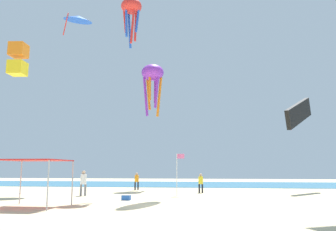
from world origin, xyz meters
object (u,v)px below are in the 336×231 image
banner_flag (178,170)px  kite_parafoil_black (299,113)px  canopy_tent (34,162)px  kite_octopus_red (131,9)px  person_central (137,180)px  kite_box_orange (18,59)px  kite_octopus_purple (153,75)px  person_near_tent (201,182)px  person_leftmost (83,181)px  kite_delta_blue (78,18)px  cooler_box (126,197)px

banner_flag → kite_parafoil_black: size_ratio=0.60×
canopy_tent → kite_octopus_red: bearing=68.7°
person_central → kite_box_orange: kite_box_orange is taller
canopy_tent → kite_box_orange: (-5.60, 6.87, 8.15)m
kite_octopus_purple → kite_parafoil_black: (14.14, -2.13, -4.74)m
person_near_tent → person_leftmost: (-8.62, -4.56, 0.15)m
person_leftmost → kite_box_orange: size_ratio=0.74×
canopy_tent → kite_octopus_purple: bearing=80.1°
banner_flag → kite_parafoil_black: (10.49, 6.73, 5.17)m
person_central → kite_octopus_purple: bearing=25.1°
banner_flag → kite_octopus_red: 13.31m
person_leftmost → kite_delta_blue: (-2.97, 4.75, 15.28)m
person_central → banner_flag: bearing=-84.2°
kite_parafoil_black → kite_octopus_red: 17.72m
kite_parafoil_black → person_central: bearing=-59.5°
kite_delta_blue → cooler_box: bearing=-90.6°
kite_octopus_red → banner_flag: bearing=-164.4°
kite_octopus_purple → kite_box_orange: bearing=154.2°
kite_parafoil_black → kite_delta_blue: bearing=-49.6°
kite_octopus_purple → canopy_tent: bearing=-177.1°
kite_parafoil_black → kite_box_orange: kite_box_orange is taller
cooler_box → person_near_tent: bearing=60.3°
canopy_tent → cooler_box: 6.53m
kite_delta_blue → kite_box_orange: (-2.30, -5.89, -5.86)m
kite_delta_blue → kite_parafoil_black: (20.55, 2.87, -9.29)m
cooler_box → kite_octopus_purple: (-0.75, 12.98, 11.65)m
cooler_box → kite_octopus_purple: kite_octopus_purple is taller
person_leftmost → kite_box_orange: 10.85m
canopy_tent → person_central: bearing=83.3°
banner_flag → kite_delta_blue: size_ratio=0.80×
cooler_box → kite_delta_blue: size_ratio=0.15×
cooler_box → kite_parafoil_black: 18.56m
cooler_box → canopy_tent: bearing=-128.8°
person_central → cooler_box: 11.56m
person_central → kite_octopus_purple: size_ratio=0.30×
canopy_tent → kite_parafoil_black: size_ratio=0.61×
person_central → canopy_tent: bearing=-124.7°
person_near_tent → kite_octopus_red: 15.36m
person_leftmost → kite_octopus_purple: bearing=-116.1°
person_near_tent → kite_box_orange: 17.81m
canopy_tent → kite_box_orange: size_ratio=1.26×
banner_flag → kite_box_orange: 15.19m
cooler_box → kite_parafoil_black: size_ratio=0.11×
person_near_tent → kite_box_orange: (-13.89, -5.70, 9.57)m
canopy_tent → kite_octopus_purple: kite_octopus_purple is taller
person_central → banner_flag: size_ratio=0.53×
cooler_box → kite_octopus_red: (-0.71, 3.28, 14.53)m
banner_flag → kite_octopus_red: size_ratio=0.80×
kite_parafoil_black → canopy_tent: bearing=-15.4°
person_leftmost → canopy_tent: bearing=85.7°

